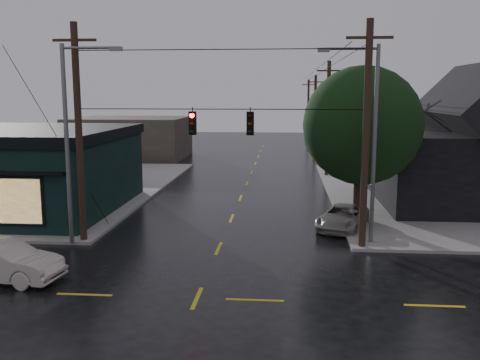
# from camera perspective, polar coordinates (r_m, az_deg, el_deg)

# --- Properties ---
(ground_plane) EXTENTS (160.00, 160.00, 0.00)m
(ground_plane) POSITION_cam_1_polar(r_m,az_deg,el_deg) (18.95, -4.61, -12.47)
(ground_plane) COLOR black
(ne_building) EXTENTS (12.60, 11.60, 8.75)m
(ne_building) POSITION_cam_1_polar(r_m,az_deg,el_deg) (36.49, 24.17, 4.45)
(ne_building) COLOR black
(ne_building) RESTS_ON ground
(corner_tree) EXTENTS (6.25, 6.25, 8.31)m
(corner_tree) POSITION_cam_1_polar(r_m,az_deg,el_deg) (28.91, 12.93, 5.65)
(corner_tree) COLOR black
(corner_tree) RESTS_ON ground
(utility_pole_nw) EXTENTS (2.00, 0.32, 10.15)m
(utility_pole_nw) POSITION_cam_1_polar(r_m,az_deg,el_deg) (26.60, -16.29, -6.40)
(utility_pole_nw) COLOR black
(utility_pole_nw) RESTS_ON ground
(utility_pole_ne) EXTENTS (2.00, 0.32, 10.15)m
(utility_pole_ne) POSITION_cam_1_polar(r_m,az_deg,el_deg) (25.11, 12.85, -7.18)
(utility_pole_ne) COLOR black
(utility_pole_ne) RESTS_ON ground
(utility_pole_far_a) EXTENTS (2.00, 0.32, 9.65)m
(utility_pole_far_a) POSITION_cam_1_polar(r_m,az_deg,el_deg) (46.03, 9.20, 0.36)
(utility_pole_far_a) COLOR black
(utility_pole_far_a) RESTS_ON ground
(utility_pole_far_b) EXTENTS (2.00, 0.32, 9.15)m
(utility_pole_far_b) POSITION_cam_1_polar(r_m,az_deg,el_deg) (65.83, 7.91, 3.03)
(utility_pole_far_b) COLOR black
(utility_pole_far_b) RESTS_ON ground
(utility_pole_far_c) EXTENTS (2.00, 0.32, 9.15)m
(utility_pole_far_c) POSITION_cam_1_polar(r_m,az_deg,el_deg) (85.72, 7.22, 4.47)
(utility_pole_far_c) COLOR black
(utility_pole_far_c) RESTS_ON ground
(span_signal_assembly) EXTENTS (13.00, 0.48, 1.23)m
(span_signal_assembly) POSITION_cam_1_polar(r_m,az_deg,el_deg) (24.06, -2.02, 6.13)
(span_signal_assembly) COLOR black
(span_signal_assembly) RESTS_ON ground
(streetlight_nw) EXTENTS (5.40, 0.30, 9.15)m
(streetlight_nw) POSITION_cam_1_polar(r_m,az_deg,el_deg) (26.09, -17.46, -6.76)
(streetlight_nw) COLOR slate
(streetlight_nw) RESTS_ON ground
(streetlight_ne) EXTENTS (5.40, 0.30, 9.15)m
(streetlight_ne) POSITION_cam_1_polar(r_m,az_deg,el_deg) (25.85, 13.74, -6.74)
(streetlight_ne) COLOR slate
(streetlight_ne) RESTS_ON ground
(bg_building_west) EXTENTS (12.00, 10.00, 4.40)m
(bg_building_west) POSITION_cam_1_polar(r_m,az_deg,el_deg) (60.01, -11.63, 4.45)
(bg_building_west) COLOR #41342F
(bg_building_west) RESTS_ON ground
(bg_building_east) EXTENTS (14.00, 12.00, 5.60)m
(bg_building_east) POSITION_cam_1_polar(r_m,az_deg,el_deg) (63.84, 16.69, 5.07)
(bg_building_east) COLOR black
(bg_building_east) RESTS_ON ground
(sedan_cream) EXTENTS (4.81, 2.21, 1.53)m
(sedan_cream) POSITION_cam_1_polar(r_m,az_deg,el_deg) (22.15, -24.15, -7.94)
(sedan_cream) COLOR beige
(sedan_cream) RESTS_ON ground
(suv_silver) EXTENTS (3.43, 4.85, 1.23)m
(suv_silver) POSITION_cam_1_polar(r_m,az_deg,el_deg) (28.37, 10.89, -3.94)
(suv_silver) COLOR gray
(suv_silver) RESTS_ON ground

